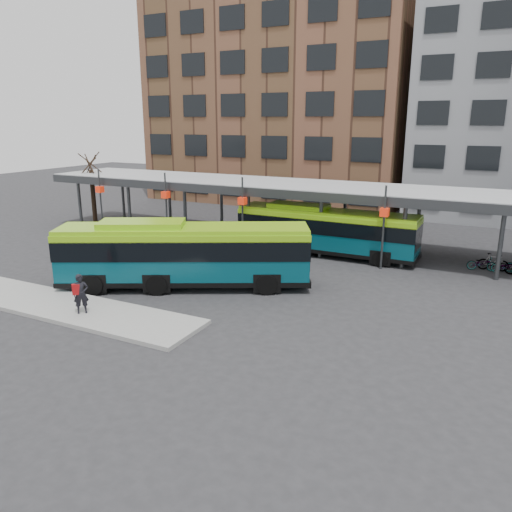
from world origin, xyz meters
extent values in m
plane|color=#28282B|center=(0.00, 0.00, 0.00)|extent=(120.00, 120.00, 0.00)
cube|color=gray|center=(-5.50, -3.00, 0.09)|extent=(14.00, 3.00, 0.18)
cube|color=#999B9E|center=(0.00, 13.00, 4.00)|extent=(40.00, 6.00, 0.35)
cube|color=#383A3D|center=(0.00, 10.00, 3.85)|extent=(40.00, 0.15, 0.55)
cylinder|color=#383A3D|center=(-18.00, 10.50, 1.90)|extent=(0.24, 0.24, 3.80)
cylinder|color=#383A3D|center=(-18.00, 15.50, 1.90)|extent=(0.24, 0.24, 3.80)
cylinder|color=#383A3D|center=(-13.00, 10.50, 1.90)|extent=(0.24, 0.24, 3.80)
cylinder|color=#383A3D|center=(-13.00, 15.50, 1.90)|extent=(0.24, 0.24, 3.80)
cylinder|color=#383A3D|center=(-8.00, 10.50, 1.90)|extent=(0.24, 0.24, 3.80)
cylinder|color=#383A3D|center=(-8.00, 15.50, 1.90)|extent=(0.24, 0.24, 3.80)
cylinder|color=#383A3D|center=(-3.00, 10.50, 1.90)|extent=(0.24, 0.24, 3.80)
cylinder|color=#383A3D|center=(-3.00, 15.50, 1.90)|extent=(0.24, 0.24, 3.80)
cylinder|color=#383A3D|center=(2.00, 10.50, 1.90)|extent=(0.24, 0.24, 3.80)
cylinder|color=#383A3D|center=(2.00, 15.50, 1.90)|extent=(0.24, 0.24, 3.80)
cylinder|color=#383A3D|center=(7.00, 10.50, 1.90)|extent=(0.24, 0.24, 3.80)
cylinder|color=#383A3D|center=(7.00, 15.50, 1.90)|extent=(0.24, 0.24, 3.80)
cylinder|color=#383A3D|center=(12.00, 10.50, 1.90)|extent=(0.24, 0.24, 3.80)
cylinder|color=#383A3D|center=(12.00, 15.50, 1.90)|extent=(0.24, 0.24, 3.80)
cylinder|color=#383A3D|center=(-15.00, 9.70, 2.40)|extent=(0.12, 0.12, 4.80)
cube|color=red|center=(-15.00, 9.70, 3.30)|extent=(0.45, 0.45, 0.45)
cylinder|color=#383A3D|center=(-9.00, 9.70, 2.40)|extent=(0.12, 0.12, 4.80)
cube|color=red|center=(-9.00, 9.70, 3.30)|extent=(0.45, 0.45, 0.45)
cylinder|color=#383A3D|center=(-3.00, 9.70, 2.40)|extent=(0.12, 0.12, 4.80)
cube|color=red|center=(-3.00, 9.70, 3.30)|extent=(0.45, 0.45, 0.45)
cylinder|color=#383A3D|center=(6.00, 9.70, 2.40)|extent=(0.12, 0.12, 4.80)
cube|color=red|center=(6.00, 9.70, 3.30)|extent=(0.45, 0.45, 0.45)
cylinder|color=black|center=(-18.00, 12.00, 2.20)|extent=(0.36, 0.36, 4.40)
cylinder|color=black|center=(-17.90, 12.00, 4.80)|extent=(0.08, 1.63, 1.59)
cylinder|color=black|center=(-18.00, 12.10, 4.80)|extent=(1.63, 0.13, 1.59)
cylinder|color=black|center=(-18.10, 11.99, 4.80)|extent=(0.15, 1.63, 1.59)
cylinder|color=black|center=(-18.00, 11.90, 4.80)|extent=(1.63, 0.10, 1.59)
cube|color=brown|center=(-10.00, 32.00, 11.00)|extent=(26.00, 14.00, 22.00)
cube|color=#07404D|center=(-2.23, 2.05, 1.66)|extent=(12.23, 8.01, 2.59)
cube|color=black|center=(-2.23, 2.05, 2.17)|extent=(12.30, 8.09, 0.98)
cube|color=#7DBA13|center=(-2.23, 2.05, 3.06)|extent=(12.18, 7.92, 0.21)
cube|color=#7DBA13|center=(-4.07, 1.10, 3.26)|extent=(4.54, 3.56, 0.36)
cube|color=black|center=(-2.23, 2.05, 0.49)|extent=(12.31, 8.09, 0.25)
cylinder|color=black|center=(2.03, 2.83, 0.52)|extent=(1.06, 0.75, 1.04)
cylinder|color=black|center=(0.87, 5.07, 0.52)|extent=(1.06, 0.75, 1.04)
cylinder|color=black|center=(-2.75, 0.35, 0.52)|extent=(1.06, 0.75, 1.04)
cylinder|color=black|center=(-3.91, 2.60, 0.52)|extent=(1.06, 0.75, 1.04)
cylinder|color=black|center=(-5.51, -1.07, 0.52)|extent=(1.06, 0.75, 1.04)
cylinder|color=black|center=(-6.67, 1.17, 0.52)|extent=(1.06, 0.75, 1.04)
cube|color=#07404D|center=(2.10, 11.28, 1.50)|extent=(11.28, 2.41, 2.35)
cube|color=black|center=(2.10, 11.28, 1.97)|extent=(11.33, 2.46, 0.89)
cube|color=#7DBA13|center=(2.10, 11.28, 2.77)|extent=(11.28, 2.31, 0.19)
cube|color=#7DBA13|center=(0.22, 11.29, 2.96)|extent=(3.76, 1.71, 0.33)
cube|color=black|center=(2.10, 11.28, 0.44)|extent=(11.34, 2.46, 0.23)
cylinder|color=black|center=(5.84, 10.11, 0.47)|extent=(0.94, 0.29, 0.94)
cylinder|color=black|center=(5.86, 12.40, 0.47)|extent=(0.94, 0.29, 0.94)
cylinder|color=black|center=(0.96, 10.14, 0.47)|extent=(0.94, 0.29, 0.94)
cylinder|color=black|center=(0.97, 12.43, 0.47)|extent=(0.94, 0.29, 0.94)
cylinder|color=black|center=(-1.85, 10.15, 0.47)|extent=(0.94, 0.29, 0.94)
cylinder|color=black|center=(-1.84, 12.44, 0.47)|extent=(0.94, 0.29, 0.94)
imported|color=black|center=(-3.90, -3.35, 1.05)|extent=(0.74, 0.75, 1.74)
cube|color=#9B0E11|center=(-4.03, -3.48, 1.28)|extent=(0.36, 0.36, 0.47)
imported|color=slate|center=(11.18, 11.98, 0.42)|extent=(1.65, 0.83, 0.83)
imported|color=slate|center=(11.75, 12.27, 0.50)|extent=(1.68, 0.59, 0.99)
imported|color=slate|center=(12.44, 11.84, 0.41)|extent=(1.63, 0.73, 0.83)
camera|label=1|loc=(11.95, -18.04, 8.30)|focal=35.00mm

